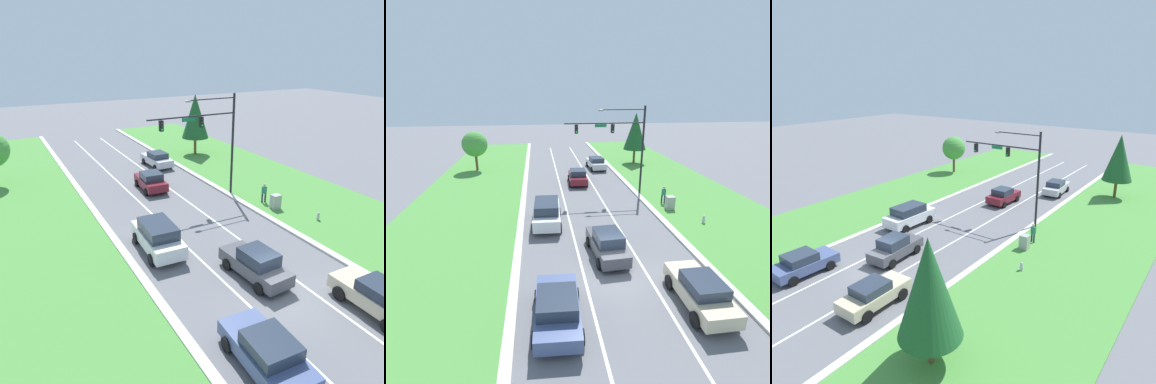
# 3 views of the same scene
# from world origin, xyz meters

# --- Properties ---
(ground_plane) EXTENTS (160.00, 160.00, 0.00)m
(ground_plane) POSITION_xyz_m (0.00, 0.00, 0.00)
(ground_plane) COLOR slate
(curb_strip_right) EXTENTS (0.50, 90.00, 0.15)m
(curb_strip_right) POSITION_xyz_m (5.65, 0.00, 0.07)
(curb_strip_right) COLOR beige
(curb_strip_right) RESTS_ON ground_plane
(curb_strip_left) EXTENTS (0.50, 90.00, 0.15)m
(curb_strip_left) POSITION_xyz_m (-5.65, 0.00, 0.07)
(curb_strip_left) COLOR beige
(curb_strip_left) RESTS_ON ground_plane
(grass_verge_right) EXTENTS (10.00, 90.00, 0.08)m
(grass_verge_right) POSITION_xyz_m (10.90, 0.00, 0.04)
(grass_verge_right) COLOR #4C8E3D
(grass_verge_right) RESTS_ON ground_plane
(grass_verge_left) EXTENTS (10.00, 90.00, 0.08)m
(grass_verge_left) POSITION_xyz_m (-10.90, 0.00, 0.04)
(grass_verge_left) COLOR #4C8E3D
(grass_verge_left) RESTS_ON ground_plane
(lane_stripe_inner_left) EXTENTS (0.14, 81.00, 0.01)m
(lane_stripe_inner_left) POSITION_xyz_m (-1.80, 0.00, 0.00)
(lane_stripe_inner_left) COLOR white
(lane_stripe_inner_left) RESTS_ON ground_plane
(lane_stripe_inner_right) EXTENTS (0.14, 81.00, 0.01)m
(lane_stripe_inner_right) POSITION_xyz_m (1.80, 0.00, 0.00)
(lane_stripe_inner_right) COLOR white
(lane_stripe_inner_right) RESTS_ON ground_plane
(traffic_signal_mast) EXTENTS (7.71, 0.41, 8.64)m
(traffic_signal_mast) POSITION_xyz_m (3.89, 13.41, 5.71)
(traffic_signal_mast) COLOR black
(traffic_signal_mast) RESTS_ON ground_plane
(silver_sedan) EXTENTS (2.21, 4.65, 1.60)m
(silver_sedan) POSITION_xyz_m (3.56, 24.09, 0.81)
(silver_sedan) COLOR silver
(silver_sedan) RESTS_ON ground_plane
(white_suv) EXTENTS (2.36, 4.91, 1.94)m
(white_suv) POSITION_xyz_m (-3.60, 7.27, 1.01)
(white_suv) COLOR white
(white_suv) RESTS_ON ground_plane
(burgundy_sedan) EXTENTS (2.21, 4.25, 1.66)m
(burgundy_sedan) POSITION_xyz_m (0.22, 17.70, 0.83)
(burgundy_sedan) COLOR maroon
(burgundy_sedan) RESTS_ON ground_plane
(champagne_sedan) EXTENTS (1.99, 4.47, 1.61)m
(champagne_sedan) POSITION_xyz_m (3.37, -3.11, 0.84)
(champagne_sedan) COLOR beige
(champagne_sedan) RESTS_ON ground_plane
(slate_blue_sedan) EXTENTS (2.32, 4.48, 1.58)m
(slate_blue_sedan) POSITION_xyz_m (-3.53, -3.34, 0.81)
(slate_blue_sedan) COLOR #475684
(slate_blue_sedan) RESTS_ON ground_plane
(graphite_sedan) EXTENTS (2.13, 4.55, 1.77)m
(graphite_sedan) POSITION_xyz_m (-0.04, 1.98, 0.87)
(graphite_sedan) COLOR #4C4C51
(graphite_sedan) RESTS_ON ground_plane
(utility_cabinet) EXTENTS (0.70, 0.60, 1.23)m
(utility_cabinet) POSITION_xyz_m (7.19, 8.87, 0.61)
(utility_cabinet) COLOR #9E9E99
(utility_cabinet) RESTS_ON ground_plane
(pedestrian) EXTENTS (0.43, 0.34, 1.69)m
(pedestrian) POSITION_xyz_m (7.20, 10.36, 0.94)
(pedestrian) COLOR #232842
(pedestrian) RESTS_ON ground_plane
(fire_hydrant) EXTENTS (0.34, 0.20, 0.70)m
(fire_hydrant) POSITION_xyz_m (8.57, 5.69, 0.34)
(fire_hydrant) COLOR #B7B7BC
(fire_hydrant) RESTS_ON ground_plane
(conifer_near_right_tree) EXTENTS (3.10, 3.10, 6.56)m
(conifer_near_right_tree) POSITION_xyz_m (9.12, -4.69, 4.07)
(conifer_near_right_tree) COLOR brown
(conifer_near_right_tree) RESTS_ON ground_plane
(oak_near_left_tree) EXTENTS (3.18, 3.18, 5.08)m
(oak_near_left_tree) POSITION_xyz_m (-12.02, 25.16, 3.47)
(oak_near_left_tree) COLOR brown
(oak_near_left_tree) RESTS_ON ground_plane
(conifer_far_right_tree) EXTENTS (3.15, 3.15, 7.11)m
(conifer_far_right_tree) POSITION_xyz_m (9.51, 26.37, 4.58)
(conifer_far_right_tree) COLOR brown
(conifer_far_right_tree) RESTS_ON ground_plane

